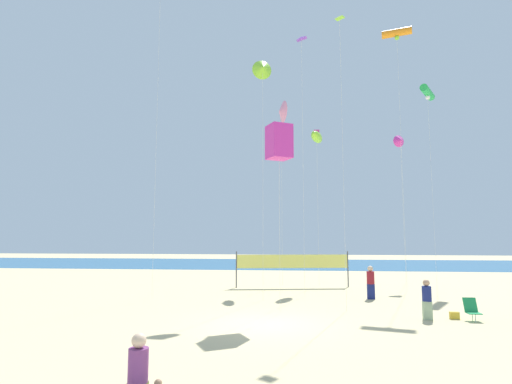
{
  "coord_description": "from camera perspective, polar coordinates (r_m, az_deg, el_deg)",
  "views": [
    {
      "loc": [
        1.23,
        -16.06,
        3.41
      ],
      "look_at": [
        -1.35,
        10.3,
        6.34
      ],
      "focal_mm": 28.16,
      "sensor_mm": 36.0,
      "label": 1
    }
  ],
  "objects": [
    {
      "name": "kite_pink_delta",
      "position": [
        30.32,
        3.61,
        11.33
      ],
      "size": [
        0.93,
        1.64,
        13.41
      ],
      "color": "silver",
      "rests_on": "ground"
    },
    {
      "name": "volleyball_net",
      "position": [
        27.66,
        5.2,
        -9.98
      ],
      "size": [
        7.58,
        1.23,
        2.4
      ],
      "color": "#4C4C51",
      "rests_on": "ground"
    },
    {
      "name": "kite_magenta_box",
      "position": [
        18.89,
        3.29,
        7.1
      ],
      "size": [
        1.36,
        1.36,
        8.59
      ],
      "color": "silver",
      "rests_on": "ground"
    },
    {
      "name": "ground_plane",
      "position": [
        16.46,
        1.25,
        -18.28
      ],
      "size": [
        120.0,
        120.0,
        0.0
      ],
      "primitive_type": "plane",
      "color": "#D1BC89"
    },
    {
      "name": "kite_violet_diamond",
      "position": [
        26.45,
        6.43,
        20.41
      ],
      "size": [
        0.9,
        0.9,
        15.73
      ],
      "color": "silver",
      "rests_on": "ground"
    },
    {
      "name": "ocean_band",
      "position": [
        51.07,
        4.27,
        -10.12
      ],
      "size": [
        120.0,
        20.0,
        0.01
      ],
      "primitive_type": "cube",
      "color": "#28608C",
      "rests_on": "ground"
    },
    {
      "name": "kite_lime_diamond",
      "position": [
        21.82,
        11.79,
        21.61
      ],
      "size": [
        0.55,
        0.55,
        14.35
      ],
      "color": "silver",
      "rests_on": "ground"
    },
    {
      "name": "kite_lime_inflatable",
      "position": [
        29.67,
        8.61,
        7.71
      ],
      "size": [
        1.21,
        2.14,
        11.12
      ],
      "color": "silver",
      "rests_on": "ground"
    },
    {
      "name": "kite_magenta_delta",
      "position": [
        32.54,
        19.82,
        6.85
      ],
      "size": [
        1.02,
        0.75,
        11.09
      ],
      "color": "silver",
      "rests_on": "ground"
    },
    {
      "name": "beach_handbag",
      "position": [
        19.26,
        26.36,
        -15.44
      ],
      "size": [
        0.36,
        0.18,
        0.29
      ],
      "primitive_type": "cube",
      "color": "gold",
      "rests_on": "ground"
    },
    {
      "name": "kite_orange_tube",
      "position": [
        30.68,
        19.36,
        20.46
      ],
      "size": [
        1.99,
        1.03,
        17.37
      ],
      "color": "silver",
      "rests_on": "ground"
    },
    {
      "name": "mother_figure",
      "position": [
        8.42,
        -16.43,
        -23.68
      ],
      "size": [
        0.37,
        0.37,
        1.62
      ],
      "rotation": [
        0.0,
        0.0,
        0.34
      ],
      "color": "olive",
      "rests_on": "ground"
    },
    {
      "name": "beachgoer_maroon_shirt",
      "position": [
        23.41,
        15.97,
        -12.1
      ],
      "size": [
        0.41,
        0.41,
        1.79
      ],
      "rotation": [
        0.0,
        0.0,
        2.48
      ],
      "color": "navy",
      "rests_on": "ground"
    },
    {
      "name": "kite_green_tube",
      "position": [
        33.59,
        23.18,
        12.81
      ],
      "size": [
        1.73,
        2.48,
        14.45
      ],
      "color": "silver",
      "rests_on": "ground"
    },
    {
      "name": "folding_beach_chair",
      "position": [
        19.22,
        28.31,
        -14.4
      ],
      "size": [
        0.52,
        0.65,
        0.89
      ],
      "rotation": [
        0.0,
        0.0,
        -0.46
      ],
      "color": "#1E8C4C",
      "rests_on": "ground"
    },
    {
      "name": "kite_lime_delta",
      "position": [
        23.97,
        0.95,
        17.11
      ],
      "size": [
        1.22,
        0.79,
        13.52
      ],
      "color": "silver",
      "rests_on": "ground"
    },
    {
      "name": "beachgoer_navy_shirt",
      "position": [
        18.57,
        23.1,
        -13.69
      ],
      "size": [
        0.37,
        0.37,
        1.63
      ],
      "rotation": [
        0.0,
        0.0,
        2.78
      ],
      "color": "#99B28C",
      "rests_on": "ground"
    }
  ]
}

